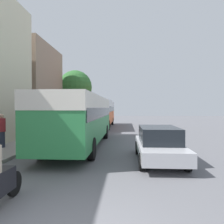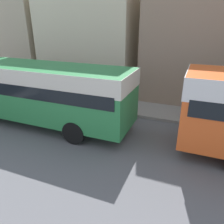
# 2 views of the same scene
# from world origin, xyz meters

# --- Properties ---
(building_far_terrace) EXTENTS (6.21, 7.40, 8.36)m
(building_far_terrace) POSITION_xyz_m (-9.30, 17.46, 4.18)
(building_far_terrace) COLOR gray
(building_far_terrace) RESTS_ON ground_plane
(bus_lead) EXTENTS (2.55, 10.94, 2.95)m
(bus_lead) POSITION_xyz_m (-1.58, 9.35, 1.92)
(bus_lead) COLOR #2D8447
(bus_lead) RESTS_ON ground_plane
(bus_following) EXTENTS (2.65, 11.19, 3.18)m
(bus_following) POSITION_xyz_m (-1.94, 22.41, 2.06)
(bus_following) COLOR #EA5B23
(bus_following) RESTS_ON ground_plane
(car_crossing) EXTENTS (1.85, 4.59, 1.48)m
(car_crossing) POSITION_xyz_m (2.46, 5.94, 0.77)
(car_crossing) COLOR #B7B7BC
(car_crossing) RESTS_ON ground_plane
(pedestrian_near_curb) EXTENTS (0.39, 0.39, 1.82)m
(pedestrian_near_curb) POSITION_xyz_m (-5.67, 7.91, 1.08)
(pedestrian_near_curb) COLOR #232838
(pedestrian_near_curb) RESTS_ON sidewalk
(pedestrian_walking_away) EXTENTS (0.33, 0.33, 1.66)m
(pedestrian_walking_away) POSITION_xyz_m (-4.61, 10.80, 1.01)
(pedestrian_walking_away) COLOR #232838
(pedestrian_walking_away) RESTS_ON sidewalk
(street_tree) EXTENTS (4.12, 4.12, 6.80)m
(street_tree) POSITION_xyz_m (-5.21, 23.33, 4.87)
(street_tree) COLOR brown
(street_tree) RESTS_ON sidewalk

